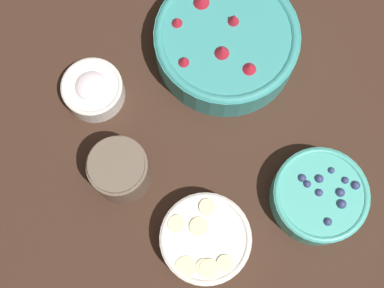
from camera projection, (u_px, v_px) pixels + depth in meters
ground_plane at (237, 121)px, 0.96m from camera, size 4.00×4.00×0.00m
bowl_strawberries at (226, 41)px, 0.95m from camera, size 0.26×0.26×0.09m
bowl_blueberries at (319, 196)px, 0.89m from camera, size 0.16×0.16×0.06m
bowl_bananas at (205, 240)px, 0.87m from camera, size 0.15×0.15×0.06m
bowl_cream at (93, 89)px, 0.94m from camera, size 0.11×0.11×0.05m
jar_chocolate at (120, 170)px, 0.89m from camera, size 0.10×0.10×0.09m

